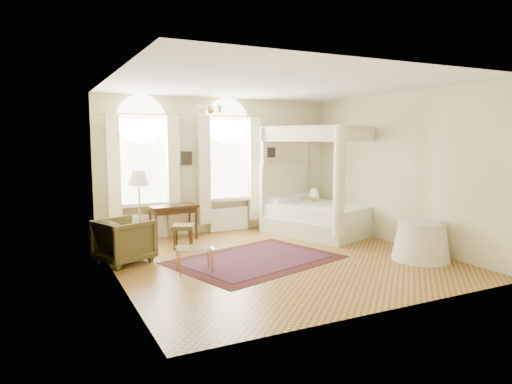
% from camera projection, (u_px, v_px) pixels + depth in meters
% --- Properties ---
extents(ground, '(6.00, 6.00, 0.00)m').
position_uv_depth(ground, '(278.00, 259.00, 8.83)').
color(ground, '#A3722F').
rests_on(ground, ground).
extents(room_walls, '(6.00, 6.00, 6.00)m').
position_uv_depth(room_walls, '(278.00, 156.00, 8.59)').
color(room_walls, beige).
rests_on(room_walls, ground).
extents(window_left, '(1.62, 0.27, 3.29)m').
position_uv_depth(window_left, '(144.00, 175.00, 10.38)').
color(window_left, white).
rests_on(window_left, room_walls).
extents(window_right, '(1.62, 0.27, 3.29)m').
position_uv_depth(window_right, '(229.00, 172.00, 11.30)').
color(window_right, white).
rests_on(window_right, room_walls).
extents(chandelier, '(0.51, 0.45, 0.50)m').
position_uv_depth(chandelier, '(210.00, 109.00, 9.16)').
color(chandelier, '#B6903C').
rests_on(chandelier, room_walls).
extents(wall_pictures, '(2.54, 0.03, 0.39)m').
position_uv_depth(wall_pictures, '(223.00, 156.00, 11.29)').
color(wall_pictures, black).
rests_on(wall_pictures, room_walls).
extents(canopy_bed, '(2.63, 2.89, 2.60)m').
position_uv_depth(canopy_bed, '(321.00, 209.00, 11.13)').
color(canopy_bed, beige).
rests_on(canopy_bed, ground).
extents(nightstand, '(0.51, 0.47, 0.65)m').
position_uv_depth(nightstand, '(316.00, 217.00, 11.66)').
color(nightstand, '#311E0D').
rests_on(nightstand, ground).
extents(nightstand_lamp, '(0.27, 0.27, 0.39)m').
position_uv_depth(nightstand_lamp, '(314.00, 194.00, 11.60)').
color(nightstand_lamp, '#B6903C').
rests_on(nightstand_lamp, nightstand).
extents(writing_desk, '(1.10, 0.61, 0.81)m').
position_uv_depth(writing_desk, '(173.00, 210.00, 10.40)').
color(writing_desk, '#311E0D').
rests_on(writing_desk, ground).
extents(laptop, '(0.33, 0.23, 0.02)m').
position_uv_depth(laptop, '(170.00, 205.00, 10.33)').
color(laptop, black).
rests_on(laptop, writing_desk).
extents(stool, '(0.58, 0.58, 0.50)m').
position_uv_depth(stool, '(183.00, 229.00, 9.63)').
color(stool, '#4C3E20').
rests_on(stool, ground).
extents(armchair, '(1.19, 1.18, 0.84)m').
position_uv_depth(armchair, '(124.00, 241.00, 8.51)').
color(armchair, '#453D1D').
rests_on(armchair, ground).
extents(coffee_table, '(0.70, 0.54, 0.43)m').
position_uv_depth(coffee_table, '(194.00, 250.00, 7.94)').
color(coffee_table, white).
rests_on(coffee_table, ground).
extents(floor_lamp, '(0.43, 0.43, 1.66)m').
position_uv_depth(floor_lamp, '(139.00, 182.00, 9.42)').
color(floor_lamp, '#B6903C').
rests_on(floor_lamp, ground).
extents(oriental_rug, '(3.55, 2.97, 0.01)m').
position_uv_depth(oriental_rug, '(255.00, 260.00, 8.73)').
color(oriental_rug, '#390D0E').
rests_on(oriental_rug, ground).
extents(side_table, '(1.08, 1.08, 0.74)m').
position_uv_depth(side_table, '(421.00, 241.00, 8.73)').
color(side_table, beige).
rests_on(side_table, ground).
extents(book, '(0.23, 0.29, 0.03)m').
position_uv_depth(book, '(432.00, 222.00, 8.58)').
color(book, black).
rests_on(book, side_table).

